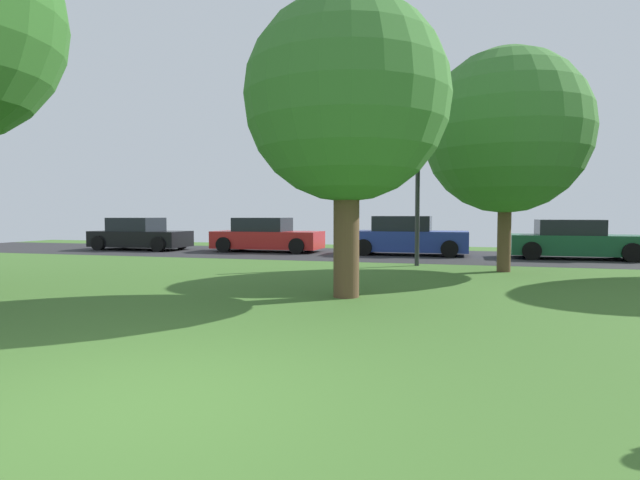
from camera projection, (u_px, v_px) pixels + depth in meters
name	position (u px, v px, depth m)	size (l,w,h in m)	color
ground_plane	(131.00, 406.00, 4.16)	(44.00, 44.00, 0.00)	#3D6628
road_strip	(391.00, 255.00, 19.54)	(44.00, 6.40, 0.01)	#28282B
maple_tree_near	(506.00, 132.00, 13.75)	(4.49, 4.49, 6.11)	brown
maple_tree_far	(347.00, 100.00, 9.48)	(3.90, 3.90, 5.73)	brown
parked_car_black	(140.00, 235.00, 22.50)	(4.31, 2.04, 1.44)	black
parked_car_red	(266.00, 236.00, 21.33)	(4.59, 2.04, 1.45)	#B21E1E
parked_car_blue	(407.00, 237.00, 19.63)	(4.57, 1.96, 1.52)	#233893
parked_car_green	(574.00, 241.00, 17.87)	(4.43, 1.95, 1.40)	#195633
street_lamp_post	(418.00, 193.00, 15.42)	(0.14, 0.14, 4.50)	#2D2D33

